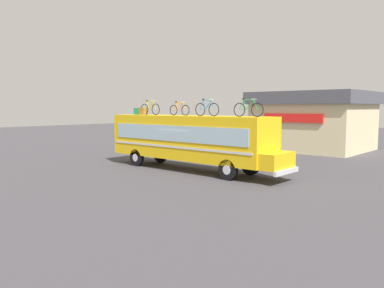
{
  "coord_description": "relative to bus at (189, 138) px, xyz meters",
  "views": [
    {
      "loc": [
        15.44,
        -16.87,
        3.75
      ],
      "look_at": [
        0.37,
        0.0,
        1.59
      ],
      "focal_mm": 35.69,
      "sensor_mm": 36.0,
      "label": 1
    }
  ],
  "objects": [
    {
      "name": "rooftop_bicycle_3",
      "position": [
        1.64,
        -0.34,
        1.74
      ],
      "size": [
        1.72,
        0.44,
        0.97
      ],
      "color": "black",
      "rests_on": "bus"
    },
    {
      "name": "rooftop_bicycle_2",
      "position": [
        -0.87,
        0.05,
        1.7
      ],
      "size": [
        1.65,
        0.44,
        0.86
      ],
      "color": "black",
      "rests_on": "bus"
    },
    {
      "name": "rooftop_bicycle_1",
      "position": [
        -3.44,
        -0.04,
        1.74
      ],
      "size": [
        1.81,
        0.44,
        0.97
      ],
      "color": "black",
      "rests_on": "bus"
    },
    {
      "name": "roadside_building",
      "position": [
        0.73,
        15.71,
        0.68
      ],
      "size": [
        9.32,
        8.61,
        5.11
      ],
      "color": "beige",
      "rests_on": "ground"
    },
    {
      "name": "luggage_bag_1",
      "position": [
        -4.79,
        0.16,
        1.56
      ],
      "size": [
        0.62,
        0.41,
        0.45
      ],
      "primitive_type": "cube",
      "color": "#1E7F66",
      "rests_on": "bus"
    },
    {
      "name": "rooftop_bicycle_4",
      "position": [
        4.28,
        -0.19,
        1.74
      ],
      "size": [
        1.83,
        0.44,
        0.96
      ],
      "color": "black",
      "rests_on": "bus"
    },
    {
      "name": "bus",
      "position": [
        0.0,
        0.0,
        0.0
      ],
      "size": [
        12.27,
        2.44,
        3.28
      ],
      "color": "yellow",
      "rests_on": "ground"
    },
    {
      "name": "luggage_bag_2",
      "position": [
        -4.09,
        -0.05,
        1.57
      ],
      "size": [
        0.49,
        0.37,
        0.47
      ],
      "primitive_type": "cube",
      "color": "olive",
      "rests_on": "bus"
    },
    {
      "name": "ground_plane",
      "position": [
        -0.15,
        0.0,
        -1.94
      ],
      "size": [
        120.0,
        120.0,
        0.0
      ],
      "primitive_type": "plane",
      "color": "#423F44"
    }
  ]
}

